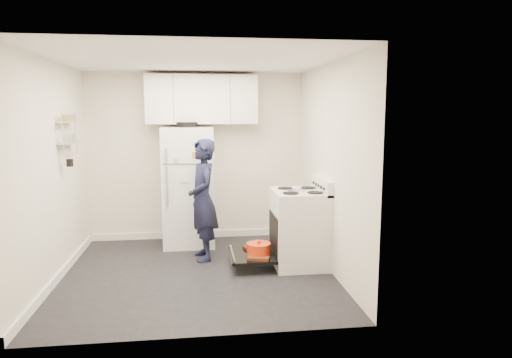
{
  "coord_description": "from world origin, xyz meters",
  "views": [
    {
      "loc": [
        0.02,
        -5.32,
        1.91
      ],
      "look_at": [
        0.78,
        0.55,
        1.05
      ],
      "focal_mm": 32.0,
      "sensor_mm": 36.0,
      "label": 1
    }
  ],
  "objects": [
    {
      "name": "refrigerator",
      "position": [
        -0.12,
        1.25,
        0.86
      ],
      "size": [
        0.72,
        0.74,
        1.78
      ],
      "color": "white",
      "rests_on": "ground"
    },
    {
      "name": "room",
      "position": [
        -0.03,
        0.03,
        1.21
      ],
      "size": [
        3.21,
        3.21,
        2.51
      ],
      "color": "black",
      "rests_on": "ground"
    },
    {
      "name": "electric_range",
      "position": [
        1.26,
        0.15,
        0.47
      ],
      "size": [
        0.66,
        0.76,
        1.1
      ],
      "color": "silver",
      "rests_on": "ground"
    },
    {
      "name": "upper_cabinets",
      "position": [
        0.1,
        1.43,
        2.1
      ],
      "size": [
        1.6,
        0.33,
        0.7
      ],
      "primitive_type": "cube",
      "color": "silver",
      "rests_on": "room"
    },
    {
      "name": "person",
      "position": [
        0.08,
        0.54,
        0.79
      ],
      "size": [
        0.48,
        0.64,
        1.58
      ],
      "primitive_type": "imported",
      "rotation": [
        0.0,
        0.0,
        -1.38
      ],
      "color": "black",
      "rests_on": "ground"
    },
    {
      "name": "wall_shelf_rack",
      "position": [
        -1.52,
        0.49,
        1.68
      ],
      "size": [
        0.14,
        0.6,
        0.61
      ],
      "color": "#B2B2B7",
      "rests_on": "room"
    },
    {
      "name": "open_oven_door",
      "position": [
        0.71,
        0.12,
        0.19
      ],
      "size": [
        0.55,
        0.7,
        0.23
      ],
      "color": "black",
      "rests_on": "ground"
    }
  ]
}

